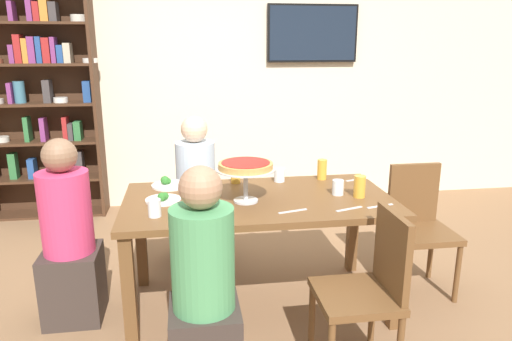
{
  "coord_description": "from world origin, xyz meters",
  "views": [
    {
      "loc": [
        -0.43,
        -2.78,
        1.68
      ],
      "look_at": [
        0.0,
        0.1,
        0.89
      ],
      "focal_mm": 33.3,
      "sensor_mm": 36.0,
      "label": 1
    }
  ],
  "objects_px": {
    "diner_head_west": "(69,245)",
    "salad_plate_far_diner": "(169,184)",
    "bookshelf": "(38,97)",
    "cutlery_knife_near": "(357,180)",
    "diner_near_left": "(204,299)",
    "water_glass_clear_near": "(154,208)",
    "beer_glass_amber_spare": "(322,169)",
    "salad_plate_near_diner": "(163,199)",
    "beer_glass_amber_short": "(236,173)",
    "cutlery_knife_far": "(380,206)",
    "diner_far_left": "(197,200)",
    "water_glass_clear_spare": "(279,175)",
    "cutlery_fork_far": "(198,221)",
    "chair_head_east": "(419,222)",
    "deep_dish_pizza_stand": "(246,168)",
    "chair_near_right": "(369,285)",
    "beer_glass_amber_tall": "(360,186)",
    "dining_table": "(258,211)",
    "cutlery_spare_fork": "(349,209)",
    "cutlery_fork_near": "(293,211)",
    "television": "(313,33)",
    "water_glass_clear_far": "(338,187)"
  },
  "relations": [
    {
      "from": "diner_head_west",
      "to": "cutlery_fork_near",
      "type": "height_order",
      "value": "diner_head_west"
    },
    {
      "from": "chair_head_east",
      "to": "beer_glass_amber_short",
      "type": "xyz_separation_m",
      "value": [
        -1.23,
        0.27,
        0.33
      ]
    },
    {
      "from": "dining_table",
      "to": "beer_glass_amber_tall",
      "type": "bearing_deg",
      "value": -7.09
    },
    {
      "from": "chair_near_right",
      "to": "water_glass_clear_near",
      "type": "xyz_separation_m",
      "value": [
        -1.08,
        0.48,
        0.3
      ]
    },
    {
      "from": "diner_near_left",
      "to": "water_glass_clear_near",
      "type": "relative_size",
      "value": 11.6
    },
    {
      "from": "diner_near_left",
      "to": "deep_dish_pizza_stand",
      "type": "relative_size",
      "value": 3.22
    },
    {
      "from": "deep_dish_pizza_stand",
      "to": "cutlery_knife_near",
      "type": "bearing_deg",
      "value": 22.64
    },
    {
      "from": "dining_table",
      "to": "diner_far_left",
      "type": "xyz_separation_m",
      "value": [
        -0.37,
        0.75,
        -0.16
      ]
    },
    {
      "from": "diner_head_west",
      "to": "chair_near_right",
      "type": "distance_m",
      "value": 1.78
    },
    {
      "from": "bookshelf",
      "to": "cutlery_fork_far",
      "type": "bearing_deg",
      "value": -58.78
    },
    {
      "from": "deep_dish_pizza_stand",
      "to": "cutlery_knife_far",
      "type": "xyz_separation_m",
      "value": [
        0.77,
        -0.21,
        -0.21
      ]
    },
    {
      "from": "diner_far_left",
      "to": "water_glass_clear_near",
      "type": "bearing_deg",
      "value": -14.22
    },
    {
      "from": "salad_plate_far_diner",
      "to": "beer_glass_amber_short",
      "type": "relative_size",
      "value": 1.7
    },
    {
      "from": "water_glass_clear_near",
      "to": "cutlery_fork_far",
      "type": "distance_m",
      "value": 0.27
    },
    {
      "from": "chair_head_east",
      "to": "cutlery_knife_far",
      "type": "relative_size",
      "value": 4.83
    },
    {
      "from": "water_glass_clear_spare",
      "to": "cutlery_fork_far",
      "type": "xyz_separation_m",
      "value": [
        -0.58,
        -0.68,
        -0.04
      ]
    },
    {
      "from": "diner_far_left",
      "to": "cutlery_fork_far",
      "type": "xyz_separation_m",
      "value": [
        -0.01,
        -1.1,
        0.25
      ]
    },
    {
      "from": "beer_glass_amber_spare",
      "to": "diner_far_left",
      "type": "bearing_deg",
      "value": 155.11
    },
    {
      "from": "water_glass_clear_spare",
      "to": "dining_table",
      "type": "bearing_deg",
      "value": -120.77
    },
    {
      "from": "beer_glass_amber_tall",
      "to": "water_glass_clear_spare",
      "type": "distance_m",
      "value": 0.6
    },
    {
      "from": "beer_glass_amber_short",
      "to": "cutlery_fork_near",
      "type": "bearing_deg",
      "value": -67.09
    },
    {
      "from": "salad_plate_near_diner",
      "to": "cutlery_fork_far",
      "type": "bearing_deg",
      "value": -61.28
    },
    {
      "from": "beer_glass_amber_tall",
      "to": "dining_table",
      "type": "bearing_deg",
      "value": 172.91
    },
    {
      "from": "chair_near_right",
      "to": "cutlery_fork_near",
      "type": "bearing_deg",
      "value": 34.58
    },
    {
      "from": "dining_table",
      "to": "beer_glass_amber_spare",
      "type": "height_order",
      "value": "beer_glass_amber_spare"
    },
    {
      "from": "dining_table",
      "to": "television",
      "type": "height_order",
      "value": "television"
    },
    {
      "from": "bookshelf",
      "to": "cutlery_knife_near",
      "type": "distance_m",
      "value": 3.12
    },
    {
      "from": "diner_head_west",
      "to": "salad_plate_far_diner",
      "type": "distance_m",
      "value": 0.73
    },
    {
      "from": "water_glass_clear_near",
      "to": "cutlery_spare_fork",
      "type": "height_order",
      "value": "water_glass_clear_near"
    },
    {
      "from": "chair_near_right",
      "to": "cutlery_spare_fork",
      "type": "relative_size",
      "value": 4.83
    },
    {
      "from": "diner_near_left",
      "to": "salad_plate_near_diner",
      "type": "relative_size",
      "value": 5.29
    },
    {
      "from": "diner_head_west",
      "to": "diner_far_left",
      "type": "bearing_deg",
      "value": 43.1
    },
    {
      "from": "salad_plate_far_diner",
      "to": "chair_near_right",
      "type": "bearing_deg",
      "value": -45.75
    },
    {
      "from": "diner_head_west",
      "to": "cutlery_spare_fork",
      "type": "height_order",
      "value": "diner_head_west"
    },
    {
      "from": "beer_glass_amber_tall",
      "to": "cutlery_fork_near",
      "type": "relative_size",
      "value": 0.77
    },
    {
      "from": "chair_near_right",
      "to": "salad_plate_near_diner",
      "type": "distance_m",
      "value": 1.3
    },
    {
      "from": "beer_glass_amber_spare",
      "to": "salad_plate_near_diner",
      "type": "bearing_deg",
      "value": -163.2
    },
    {
      "from": "television",
      "to": "water_glass_clear_spare",
      "type": "bearing_deg",
      "value": -111.08
    },
    {
      "from": "chair_head_east",
      "to": "beer_glass_amber_spare",
      "type": "bearing_deg",
      "value": -23.82
    },
    {
      "from": "salad_plate_far_diner",
      "to": "bookshelf",
      "type": "bearing_deg",
      "value": 126.79
    },
    {
      "from": "diner_head_west",
      "to": "cutlery_fork_near",
      "type": "distance_m",
      "value": 1.37
    },
    {
      "from": "diner_near_left",
      "to": "water_glass_clear_spare",
      "type": "height_order",
      "value": "diner_near_left"
    },
    {
      "from": "bookshelf",
      "to": "deep_dish_pizza_stand",
      "type": "height_order",
      "value": "bookshelf"
    },
    {
      "from": "water_glass_clear_near",
      "to": "diner_head_west",
      "type": "bearing_deg",
      "value": 154.77
    },
    {
      "from": "deep_dish_pizza_stand",
      "to": "water_glass_clear_spare",
      "type": "bearing_deg",
      "value": 53.91
    },
    {
      "from": "beer_glass_amber_short",
      "to": "cutlery_spare_fork",
      "type": "xyz_separation_m",
      "value": [
        0.6,
        -0.63,
        -0.07
      ]
    },
    {
      "from": "beer_glass_amber_short",
      "to": "cutlery_knife_far",
      "type": "height_order",
      "value": "beer_glass_amber_short"
    },
    {
      "from": "beer_glass_amber_short",
      "to": "water_glass_clear_near",
      "type": "height_order",
      "value": "beer_glass_amber_short"
    },
    {
      "from": "diner_far_left",
      "to": "beer_glass_amber_short",
      "type": "bearing_deg",
      "value": 32.97
    },
    {
      "from": "beer_glass_amber_spare",
      "to": "water_glass_clear_far",
      "type": "relative_size",
      "value": 1.49
    }
  ]
}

